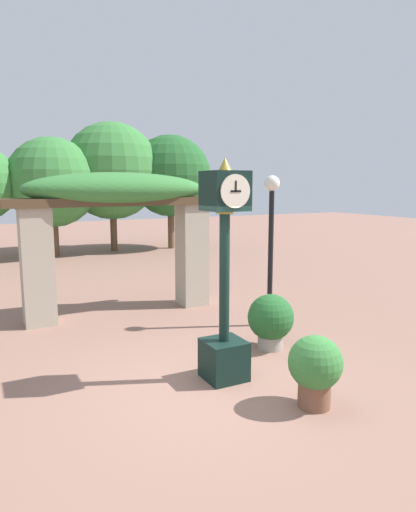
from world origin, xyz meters
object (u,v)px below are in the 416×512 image
lamp_post (271,222)px  pedestal_clock (224,280)px  potted_plant_near_right (271,319)px  potted_plant_near_left (315,367)px

lamp_post → pedestal_clock: bearing=-138.8°
pedestal_clock → potted_plant_near_right: size_ratio=3.32×
pedestal_clock → potted_plant_near_right: pedestal_clock is taller
pedestal_clock → potted_plant_near_left: pedestal_clock is taller
potted_plant_near_left → potted_plant_near_right: size_ratio=0.98×
pedestal_clock → lamp_post: pedestal_clock is taller
lamp_post → potted_plant_near_left: bearing=-115.4°
pedestal_clock → lamp_post: 2.80m
potted_plant_near_right → pedestal_clock: bearing=-151.9°
potted_plant_near_right → lamp_post: lamp_post is taller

